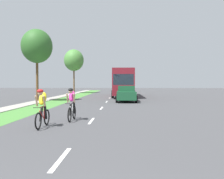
{
  "coord_description": "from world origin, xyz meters",
  "views": [
    {
      "loc": [
        1.46,
        -1.13,
        1.84
      ],
      "look_at": [
        0.44,
        22.92,
        1.13
      ],
      "focal_mm": 37.59,
      "sensor_mm": 36.0,
      "label": 1
    }
  ],
  "objects_px": {
    "cyclist_trailing": "(72,104)",
    "sedan_dark_green": "(126,94)",
    "pickup_red": "(123,87)",
    "street_tree_far": "(74,60)",
    "bus_maroon": "(123,82)",
    "cyclist_lead": "(42,108)",
    "street_tree_near": "(37,46)"
  },
  "relations": [
    {
      "from": "cyclist_trailing",
      "to": "street_tree_far",
      "type": "bearing_deg",
      "value": 101.44
    },
    {
      "from": "sedan_dark_green",
      "to": "pickup_red",
      "type": "xyz_separation_m",
      "value": [
        -0.15,
        26.69,
        0.06
      ]
    },
    {
      "from": "cyclist_lead",
      "to": "street_tree_far",
      "type": "bearing_deg",
      "value": 99.3
    },
    {
      "from": "street_tree_near",
      "to": "street_tree_far",
      "type": "xyz_separation_m",
      "value": [
        0.01,
        17.67,
        0.31
      ]
    },
    {
      "from": "cyclist_lead",
      "to": "cyclist_trailing",
      "type": "distance_m",
      "value": 1.97
    },
    {
      "from": "pickup_red",
      "to": "street_tree_near",
      "type": "relative_size",
      "value": 0.72
    },
    {
      "from": "bus_maroon",
      "to": "pickup_red",
      "type": "bearing_deg",
      "value": 89.69
    },
    {
      "from": "street_tree_far",
      "to": "cyclist_lead",
      "type": "bearing_deg",
      "value": -80.7
    },
    {
      "from": "cyclist_trailing",
      "to": "pickup_red",
      "type": "xyz_separation_m",
      "value": [
        2.69,
        38.19,
        0.02
      ]
    },
    {
      "from": "cyclist_lead",
      "to": "bus_maroon",
      "type": "distance_m",
      "value": 22.18
    },
    {
      "from": "bus_maroon",
      "to": "street_tree_near",
      "type": "distance_m",
      "value": 12.55
    },
    {
      "from": "sedan_dark_green",
      "to": "street_tree_far",
      "type": "distance_m",
      "value": 20.36
    },
    {
      "from": "cyclist_lead",
      "to": "pickup_red",
      "type": "distance_m",
      "value": 40.13
    },
    {
      "from": "cyclist_trailing",
      "to": "pickup_red",
      "type": "distance_m",
      "value": 38.28
    },
    {
      "from": "cyclist_lead",
      "to": "cyclist_trailing",
      "type": "bearing_deg",
      "value": 65.0
    },
    {
      "from": "pickup_red",
      "to": "bus_maroon",
      "type": "bearing_deg",
      "value": -90.31
    },
    {
      "from": "sedan_dark_green",
      "to": "pickup_red",
      "type": "height_order",
      "value": "pickup_red"
    },
    {
      "from": "sedan_dark_green",
      "to": "street_tree_far",
      "type": "xyz_separation_m",
      "value": [
        -8.75,
        17.71,
        4.94
      ]
    },
    {
      "from": "cyclist_lead",
      "to": "street_tree_near",
      "type": "distance_m",
      "value": 14.98
    },
    {
      "from": "bus_maroon",
      "to": "cyclist_lead",
      "type": "bearing_deg",
      "value": -98.9
    },
    {
      "from": "cyclist_trailing",
      "to": "pickup_red",
      "type": "height_order",
      "value": "pickup_red"
    },
    {
      "from": "bus_maroon",
      "to": "street_tree_near",
      "type": "height_order",
      "value": "street_tree_near"
    },
    {
      "from": "cyclist_trailing",
      "to": "bus_maroon",
      "type": "relative_size",
      "value": 0.15
    },
    {
      "from": "cyclist_trailing",
      "to": "sedan_dark_green",
      "type": "xyz_separation_m",
      "value": [
        2.85,
        11.5,
        -0.04
      ]
    },
    {
      "from": "pickup_red",
      "to": "street_tree_far",
      "type": "xyz_separation_m",
      "value": [
        -8.6,
        -8.99,
        4.88
      ]
    },
    {
      "from": "cyclist_trailing",
      "to": "bus_maroon",
      "type": "distance_m",
      "value": 20.29
    },
    {
      "from": "pickup_red",
      "to": "cyclist_lead",
      "type": "bearing_deg",
      "value": -95.04
    },
    {
      "from": "sedan_dark_green",
      "to": "bus_maroon",
      "type": "relative_size",
      "value": 0.37
    },
    {
      "from": "street_tree_far",
      "to": "pickup_red",
      "type": "bearing_deg",
      "value": 46.25
    },
    {
      "from": "street_tree_far",
      "to": "cyclist_trailing",
      "type": "bearing_deg",
      "value": -78.56
    },
    {
      "from": "cyclist_trailing",
      "to": "sedan_dark_green",
      "type": "bearing_deg",
      "value": 76.1
    },
    {
      "from": "bus_maroon",
      "to": "pickup_red",
      "type": "height_order",
      "value": "bus_maroon"
    }
  ]
}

